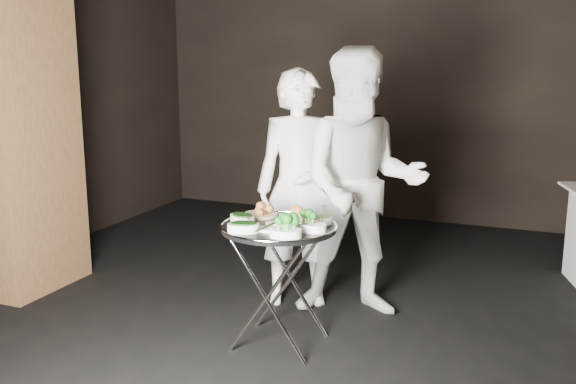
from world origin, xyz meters
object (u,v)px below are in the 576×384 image
at_px(waiter_right, 361,185).
at_px(tray_stand, 279,280).
at_px(serving_tray, 279,227).
at_px(waiter_left, 299,188).

bearing_deg(waiter_right, tray_stand, -132.74).
distance_m(serving_tray, waiter_right, 0.77).
relative_size(serving_tray, waiter_left, 0.42).
relative_size(tray_stand, serving_tray, 1.06).
bearing_deg(tray_stand, waiter_right, 64.66).
distance_m(serving_tray, waiter_left, 0.75).
bearing_deg(serving_tray, waiter_left, 101.28).
height_order(serving_tray, waiter_left, waiter_left).
height_order(tray_stand, serving_tray, serving_tray).
bearing_deg(waiter_right, waiter_left, 157.08).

